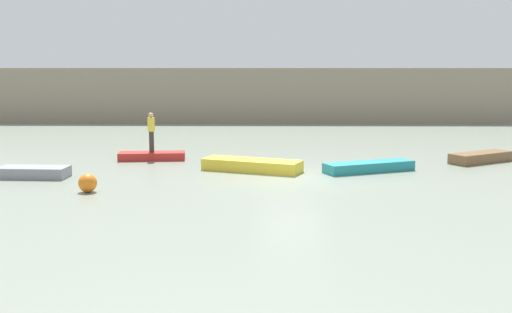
% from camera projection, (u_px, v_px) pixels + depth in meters
% --- Properties ---
extents(ground_plane, '(120.00, 120.00, 0.00)m').
position_uv_depth(ground_plane, '(292.00, 177.00, 24.05)').
color(ground_plane, gray).
extents(embankment_wall, '(80.00, 1.20, 3.98)m').
position_uv_depth(embankment_wall, '(279.00, 95.00, 45.92)').
color(embankment_wall, gray).
rests_on(embankment_wall, ground_plane).
extents(rowboat_grey, '(2.65, 1.21, 0.42)m').
position_uv_depth(rowboat_grey, '(34.00, 172.00, 23.99)').
color(rowboat_grey, gray).
rests_on(rowboat_grey, ground_plane).
extents(rowboat_red, '(3.04, 1.32, 0.36)m').
position_uv_depth(rowboat_red, '(152.00, 156.00, 28.40)').
color(rowboat_red, red).
rests_on(rowboat_red, ground_plane).
extents(rowboat_yellow, '(4.17, 2.61, 0.47)m').
position_uv_depth(rowboat_yellow, '(252.00, 165.00, 25.45)').
color(rowboat_yellow, gold).
rests_on(rowboat_yellow, ground_plane).
extents(rowboat_teal, '(3.84, 2.36, 0.40)m').
position_uv_depth(rowboat_teal, '(369.00, 167.00, 25.32)').
color(rowboat_teal, teal).
rests_on(rowboat_teal, ground_plane).
extents(rowboat_brown, '(3.14, 2.47, 0.44)m').
position_uv_depth(rowboat_brown, '(481.00, 157.00, 27.67)').
color(rowboat_brown, brown).
rests_on(rowboat_brown, ground_plane).
extents(person_yellow_shirt, '(0.32, 0.32, 1.78)m').
position_uv_depth(person_yellow_shirt, '(151.00, 130.00, 28.23)').
color(person_yellow_shirt, '#38332D').
rests_on(person_yellow_shirt, rowboat_red).
extents(mooring_buoy, '(0.63, 0.63, 0.63)m').
position_uv_depth(mooring_buoy, '(88.00, 183.00, 21.27)').
color(mooring_buoy, orange).
rests_on(mooring_buoy, ground_plane).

